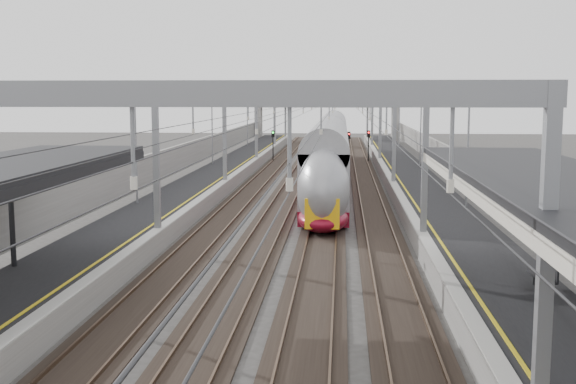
% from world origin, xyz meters
% --- Properties ---
extents(platform_left, '(4.00, 120.00, 1.00)m').
position_xyz_m(platform_left, '(-8.00, 45.00, 0.50)').
color(platform_left, black).
rests_on(platform_left, ground).
extents(platform_right, '(4.00, 120.00, 1.00)m').
position_xyz_m(platform_right, '(8.00, 45.00, 0.50)').
color(platform_right, black).
rests_on(platform_right, ground).
extents(tracks, '(11.40, 140.00, 0.20)m').
position_xyz_m(tracks, '(0.00, 45.00, 0.05)').
color(tracks, black).
rests_on(tracks, ground).
extents(overhead_line, '(13.00, 140.00, 6.60)m').
position_xyz_m(overhead_line, '(0.00, 51.62, 6.14)').
color(overhead_line, gray).
rests_on(overhead_line, platform_left).
extents(overbridge, '(22.00, 2.20, 6.90)m').
position_xyz_m(overbridge, '(0.00, 100.00, 5.31)').
color(overbridge, slate).
rests_on(overbridge, ground).
extents(wall_left, '(0.30, 120.00, 3.20)m').
position_xyz_m(wall_left, '(-11.20, 45.00, 1.60)').
color(wall_left, slate).
rests_on(wall_left, ground).
extents(wall_right, '(0.30, 120.00, 3.20)m').
position_xyz_m(wall_right, '(11.20, 45.00, 1.60)').
color(wall_right, slate).
rests_on(wall_right, ground).
extents(train, '(2.83, 51.49, 4.46)m').
position_xyz_m(train, '(1.50, 48.63, 2.18)').
color(train, maroon).
rests_on(train, ground).
extents(bench, '(0.59, 1.80, 0.92)m').
position_xyz_m(bench, '(9.12, 12.01, 1.55)').
color(bench, black).
rests_on(bench, platform_right).
extents(signal_green, '(0.32, 0.32, 3.48)m').
position_xyz_m(signal_green, '(-5.20, 68.37, 2.42)').
color(signal_green, black).
rests_on(signal_green, ground).
extents(signal_red_near, '(0.32, 0.32, 3.48)m').
position_xyz_m(signal_red_near, '(3.20, 66.05, 2.42)').
color(signal_red_near, black).
rests_on(signal_red_near, ground).
extents(signal_red_far, '(0.32, 0.32, 3.48)m').
position_xyz_m(signal_red_far, '(5.40, 68.96, 2.42)').
color(signal_red_far, black).
rests_on(signal_red_far, ground).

